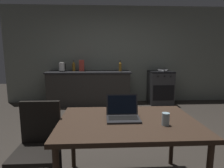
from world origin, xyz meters
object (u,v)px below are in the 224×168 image
at_px(bottle, 120,66).
at_px(frying_pan, 163,70).
at_px(bottle_b, 74,66).
at_px(laptop, 123,114).
at_px(stove_oven, 160,87).
at_px(chair, 38,143).
at_px(drinking_glass, 166,119).
at_px(electric_kettle, 62,67).
at_px(dining_table, 128,126).
at_px(cereal_box, 82,66).

bearing_deg(bottle, frying_pan, 1.11).
xyz_separation_m(bottle, bottle_b, (-1.21, 0.13, -0.00)).
bearing_deg(frying_pan, laptop, -113.95).
bearing_deg(bottle, stove_oven, 2.50).
xyz_separation_m(stove_oven, bottle, (-1.09, -0.05, 0.58)).
distance_m(chair, drinking_glass, 1.20).
distance_m(electric_kettle, drinking_glass, 3.74).
height_order(dining_table, bottle_b, bottle_b).
bearing_deg(dining_table, electric_kettle, 111.71).
xyz_separation_m(electric_kettle, frying_pan, (2.64, -0.03, -0.09)).
relative_size(laptop, bottle_b, 1.16).
relative_size(electric_kettle, frying_pan, 0.54).
relative_size(stove_oven, bottle_b, 3.23).
height_order(stove_oven, chair, chair).
relative_size(laptop, cereal_box, 1.09).
height_order(bottle, drinking_glass, bottle).
height_order(laptop, frying_pan, laptop).
bearing_deg(drinking_glass, dining_table, 155.29).
distance_m(laptop, electric_kettle, 3.42).
relative_size(stove_oven, cereal_box, 3.03).
bearing_deg(frying_pan, cereal_box, 178.71).
relative_size(laptop, frying_pan, 0.73).
height_order(laptop, cereal_box, cereal_box).
bearing_deg(bottle_b, electric_kettle, -164.71).
distance_m(stove_oven, bottle_b, 2.38).
relative_size(bottle, drinking_glass, 2.51).
bearing_deg(cereal_box, stove_oven, -0.62).
distance_m(dining_table, bottle, 3.20).
distance_m(dining_table, electric_kettle, 3.49).
bearing_deg(frying_pan, chair, -124.43).
xyz_separation_m(dining_table, laptop, (-0.04, 0.04, 0.11)).
bearing_deg(cereal_box, dining_table, -76.53).
xyz_separation_m(electric_kettle, bottle_b, (0.29, 0.08, 0.02)).
height_order(chair, cereal_box, cereal_box).
xyz_separation_m(dining_table, bottle_b, (-0.99, 3.31, 0.36)).
height_order(stove_oven, bottle_b, bottle_b).
distance_m(electric_kettle, bottle, 1.51).
bearing_deg(laptop, stove_oven, 63.62).
bearing_deg(stove_oven, frying_pan, -30.33).
distance_m(chair, electric_kettle, 3.31).
height_order(bottle, bottle_b, bottle).
relative_size(bottle, frying_pan, 0.64).
relative_size(stove_oven, laptop, 2.78).
bearing_deg(electric_kettle, bottle_b, 15.29).
height_order(frying_pan, bottle_b, bottle_b).
distance_m(stove_oven, laptop, 3.47).
bearing_deg(dining_table, chair, -178.56).
height_order(dining_table, chair, chair).
relative_size(dining_table, electric_kettle, 5.51).
xyz_separation_m(electric_kettle, drinking_glass, (1.60, -3.37, -0.22)).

